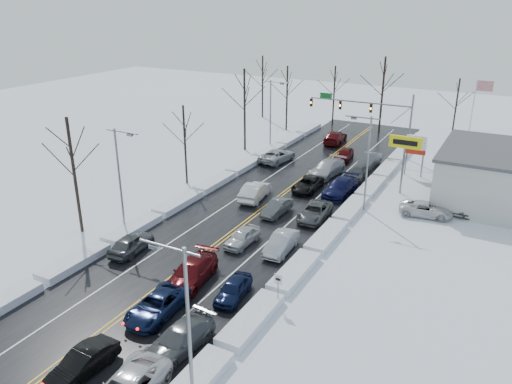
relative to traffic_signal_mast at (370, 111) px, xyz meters
The scene contains 43 objects.
ground 28.73m from the traffic_signal_mast, 97.02° to the right, with size 160.00×160.00×0.00m, color silver.
road_surface 26.78m from the traffic_signal_mast, 97.55° to the right, with size 14.00×84.00×0.01m, color black.
snow_bank_left 28.77m from the traffic_signal_mast, 113.03° to the right, with size 1.72×72.00×0.61m, color silver.
snow_bank_right 26.88m from the traffic_signal_mast, 80.92° to the right, with size 1.72×72.00×0.61m, color silver.
traffic_signal_mast is the anchor object (origin of this frame).
tires_plus_sign 13.92m from the traffic_signal_mast, 59.54° to the right, with size 3.20×0.34×6.00m.
used_vehicles_sign 9.50m from the traffic_signal_mast, 40.34° to the right, with size 2.20×0.22×4.65m.
speed_limit_sign 36.51m from the traffic_signal_mast, 82.48° to the right, with size 0.55×0.09×2.35m.
flagpole 11.90m from the traffic_signal_mast, ahead, with size 1.87×1.20×10.00m.
streetlight_se 46.25m from the traffic_signal_mast, 83.98° to the right, with size 3.20×0.25×9.00m.
streetlight_ne 18.63m from the traffic_signal_mast, 74.91° to the right, with size 3.20×0.25×9.00m.
streetlight_sw 34.08m from the traffic_signal_mast, 110.16° to the right, with size 3.20×0.25×9.00m.
streetlight_nw 12.40m from the traffic_signal_mast, 161.23° to the right, with size 3.20×0.25×9.00m.
tree_left_b 37.16m from the traffic_signal_mast, 113.74° to the right, with size 4.00×4.00×10.00m.
tree_left_c 24.38m from the traffic_signal_mast, 124.90° to the right, with size 3.40×3.40×8.50m.
tree_left_d 15.93m from the traffic_signal_mast, 157.76° to the right, with size 4.20×4.20×10.50m.
tree_left_e 15.51m from the traffic_signal_mast, 157.13° to the left, with size 3.80×3.80×9.50m.
tree_far_a 24.63m from the traffic_signal_mast, 150.75° to the left, with size 4.00×4.00×10.00m.
tree_far_b 16.10m from the traffic_signal_mast, 125.98° to the left, with size 3.60×3.60×9.00m.
tree_far_c 11.32m from the traffic_signal_mast, 97.48° to the left, with size 4.40×4.40×11.00m.
tree_far_d 15.16m from the traffic_signal_mast, 55.64° to the left, with size 3.40×3.40×8.50m.
queued_car_1 46.96m from the traffic_signal_mast, 92.00° to the right, with size 1.48×4.26×1.40m, color black.
queued_car_2 40.88m from the traffic_signal_mast, 92.16° to the right, with size 2.33×5.06×1.40m, color black.
queued_car_3 36.76m from the traffic_signal_mast, 92.91° to the right, with size 2.24×5.51×1.60m, color #48090C.
queued_car_4 30.09m from the traffic_signal_mast, 93.09° to the right, with size 1.59×3.94×1.34m, color #BCBCBE.
queued_car_5 23.52m from the traffic_signal_mast, 94.44° to the right, with size 1.41×4.04×1.33m, color #434648.
queued_car_6 16.78m from the traffic_signal_mast, 95.96° to the right, with size 2.23×4.83×1.34m, color black.
queued_car_7 11.90m from the traffic_signal_mast, 98.26° to the right, with size 2.38×5.86×1.70m, color #9FA1A7.
queued_car_8 6.95m from the traffic_signal_mast, 112.77° to the right, with size 1.70×4.22×1.44m, color #48090A.
queued_car_11 43.01m from the traffic_signal_mast, 87.68° to the right, with size 2.06×5.07×1.47m, color #444749.
queued_car_12 37.02m from the traffic_signal_mast, 87.31° to the right, with size 1.58×3.92×1.33m, color black.
queued_car_13 29.69m from the traffic_signal_mast, 86.63° to the right, with size 1.54×4.42×1.45m, color #9FA1A7.
queued_car_14 22.78m from the traffic_signal_mast, 85.60° to the right, with size 2.28×4.94×1.37m, color #404345.
queued_car_15 16.41m from the traffic_signal_mast, 83.43° to the right, with size 2.27×5.58×1.62m, color black.
queued_car_16 11.33m from the traffic_signal_mast, 79.41° to the right, with size 1.75×4.36×1.49m, color #434648.
queued_car_17 7.65m from the traffic_signal_mast, 70.43° to the right, with size 1.64×4.69×1.55m, color #474A4C.
oncoming_car_0 21.83m from the traffic_signal_mast, 104.63° to the right, with size 1.77×5.07×1.67m, color silver.
oncoming_car_1 13.32m from the traffic_signal_mast, 135.56° to the right, with size 2.55×5.53×1.54m, color #A8AAB0.
oncoming_car_2 8.10m from the traffic_signal_mast, 152.60° to the left, with size 2.34×5.76×1.67m, color #46090C.
oncoming_car_3 36.29m from the traffic_signal_mast, 103.98° to the right, with size 1.77×4.41×1.50m, color #434649.
parked_car_0 20.43m from the traffic_signal_mast, 57.85° to the right, with size 2.21×4.79×1.33m, color silver.
parked_car_1 19.89m from the traffic_signal_mast, 44.63° to the right, with size 2.22×5.47×1.59m, color #3E4143.
parked_car_2 14.02m from the traffic_signal_mast, 26.17° to the right, with size 1.93×4.80×1.64m, color #9B9EA3.
Camera 1 is at (20.03, -33.02, 18.88)m, focal length 35.00 mm.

